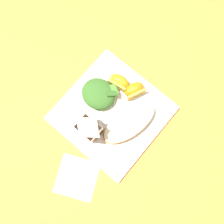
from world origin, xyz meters
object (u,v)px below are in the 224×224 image
Objects in this scene: orange_wedge_front at (134,90)px; orange_wedge_middle at (119,82)px; white_plate at (112,113)px; paper_napkin at (77,178)px; milk_carton at (89,129)px; green_salad_pile at (99,94)px; cheesy_pizza_bread at (129,123)px.

orange_wedge_front is 0.05m from orange_wedge_middle.
white_plate is 2.55× the size of paper_napkin.
green_salad_pile is at bearing -61.38° from milk_carton.
white_plate is at bearing 6.02° from cheesy_pizza_bread.
cheesy_pizza_bread is 0.12m from green_salad_pile.
orange_wedge_middle is (0.03, -0.16, -0.04)m from milk_carton.
paper_napkin is (-0.04, 0.20, -0.01)m from white_plate.
orange_wedge_middle is at bearing -73.67° from paper_napkin.
orange_wedge_middle is 0.30m from paper_napkin.
orange_wedge_front is 1.06× the size of orange_wedge_middle.
white_plate is at bearing 84.61° from orange_wedge_front.
orange_wedge_middle reaches higher than paper_napkin.
cheesy_pizza_bread is 0.21m from paper_napkin.
white_plate is 0.21m from paper_napkin.
green_salad_pile is 0.07m from orange_wedge_middle.
milk_carton is (0.07, 0.08, 0.04)m from cheesy_pizza_bread.
milk_carton is (0.01, 0.08, 0.07)m from white_plate.
orange_wedge_front is at bearing -95.39° from white_plate.
orange_wedge_middle is 0.59× the size of paper_napkin.
green_salad_pile is 1.44× the size of orange_wedge_front.
white_plate is 0.07m from green_salad_pile.
green_salad_pile is at bearing -12.73° from white_plate.
paper_napkin is at bearing 106.33° from orange_wedge_middle.
cheesy_pizza_bread is 1.67× the size of milk_carton.
white_plate is at bearing 167.27° from green_salad_pile.
orange_wedge_middle reaches higher than cheesy_pizza_bread.
green_salad_pile is at bearing -3.82° from cheesy_pizza_bread.
cheesy_pizza_bread reaches higher than white_plate.
green_salad_pile reaches higher than orange_wedge_middle.
orange_wedge_front reaches higher than white_plate.
cheesy_pizza_bread is 1.67× the size of paper_napkin.
orange_wedge_middle is at bearing 10.94° from orange_wedge_front.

